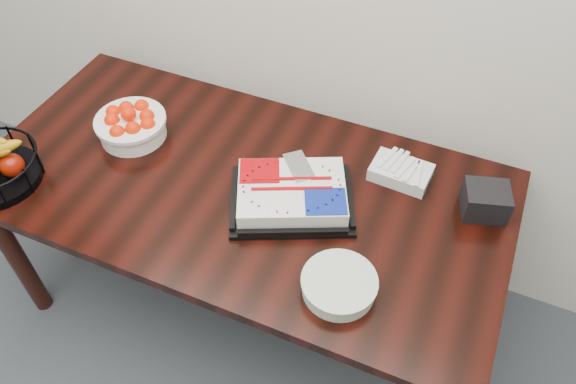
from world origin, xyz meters
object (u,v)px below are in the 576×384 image
at_px(tangerine_bowl, 130,121).
at_px(napkin_box, 485,201).
at_px(plate_stack, 339,285).
at_px(table, 241,200).
at_px(cake_tray, 292,194).

height_order(tangerine_bowl, napkin_box, tangerine_bowl).
xyz_separation_m(tangerine_bowl, plate_stack, (0.92, -0.33, -0.04)).
height_order(table, tangerine_bowl, tangerine_bowl).
relative_size(tangerine_bowl, napkin_box, 1.85).
height_order(cake_tray, tangerine_bowl, tangerine_bowl).
bearing_deg(napkin_box, cake_tray, -160.19).
bearing_deg(napkin_box, tangerine_bowl, -173.60).
xyz_separation_m(tangerine_bowl, napkin_box, (1.24, 0.14, -0.02)).
relative_size(tangerine_bowl, plate_stack, 1.16).
bearing_deg(plate_stack, table, 149.52).
relative_size(cake_tray, plate_stack, 2.22).
xyz_separation_m(table, plate_stack, (0.45, -0.27, 0.11)).
bearing_deg(tangerine_bowl, napkin_box, 6.40).
bearing_deg(table, tangerine_bowl, 172.32).
bearing_deg(table, cake_tray, -2.06).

